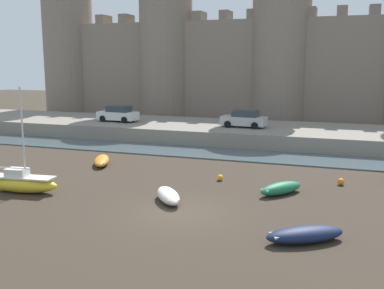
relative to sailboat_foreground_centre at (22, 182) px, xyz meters
The scene contains 13 objects.
ground_plane 9.65m from the sailboat_foreground_centre, ahead, with size 160.00×160.00×0.00m, color #382D23.
water_channel 16.98m from the sailboat_foreground_centre, 55.46° to the left, with size 80.00×4.50×0.10m, color #47565B.
quay_road 23.31m from the sailboat_foreground_centre, 65.62° to the left, with size 68.74×10.00×1.36m, color gray.
castle 35.10m from the sailboat_foreground_centre, 73.70° to the left, with size 64.10×7.36×20.75m.
sailboat_foreground_centre is the anchor object (origin of this frame).
rowboat_near_channel_left 7.64m from the sailboat_foreground_centre, 84.95° to the left, with size 2.37×3.44×0.61m.
rowboat_foreground_right 8.56m from the sailboat_foreground_centre, ahead, with size 2.46×2.85×0.70m.
rowboat_midflat_right 15.96m from the sailboat_foreground_centre, ahead, with size 3.48×2.80×0.66m.
rowboat_midflat_left 14.59m from the sailboat_foreground_centre, 17.39° to the left, with size 2.54×2.91×0.68m.
mooring_buoy_near_channel 18.64m from the sailboat_foreground_centre, 23.59° to the left, with size 0.42×0.42×0.42m, color orange.
mooring_buoy_mid_mud 11.66m from the sailboat_foreground_centre, 31.53° to the left, with size 0.38×0.38×0.38m, color orange.
car_quay_east 22.00m from the sailboat_foreground_centre, 67.82° to the left, with size 4.20×2.09×1.62m.
car_quay_centre_west 20.79m from the sailboat_foreground_centre, 103.06° to the left, with size 4.20×2.09×1.62m.
Camera 1 is at (7.47, -19.76, 7.27)m, focal length 42.00 mm.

